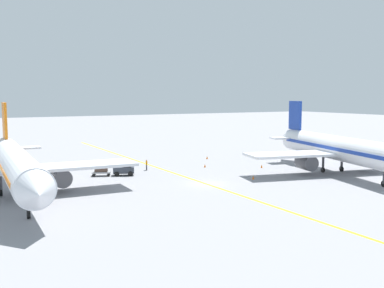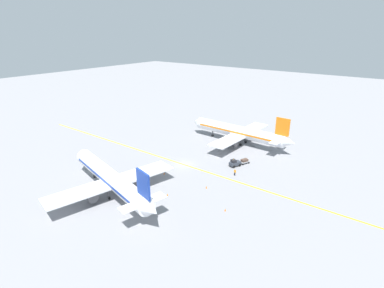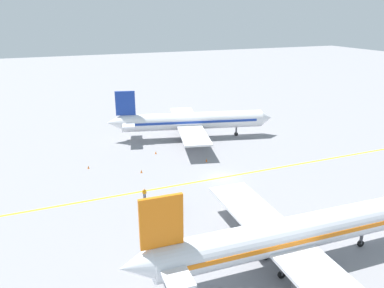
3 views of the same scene
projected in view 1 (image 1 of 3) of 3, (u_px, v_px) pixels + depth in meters
The scene contains 11 objects.
ground_plane at pixel (206, 184), 58.94m from camera, with size 400.00×400.00×0.00m, color gray.
apron_yellow_centreline at pixel (206, 184), 58.94m from camera, with size 0.40×120.00×0.01m, color yellow.
airplane_at_gate at pixel (339, 149), 66.19m from camera, with size 28.43×35.16×10.60m.
airplane_adjacent_stand at pixel (16, 165), 50.81m from camera, with size 28.18×35.50×10.60m.
baggage_tug_dark at pixel (124, 169), 65.11m from camera, with size 3.34×2.60×2.11m.
baggage_cart_trailing at pixel (101, 171), 64.68m from camera, with size 2.93×2.25×1.24m.
ground_crew_worker at pixel (147, 164), 69.63m from camera, with size 0.31×0.56×1.68m.
traffic_cone_near_nose at pixel (253, 177), 62.08m from camera, with size 0.32×0.32×0.55m, color orange.
traffic_cone_mid_apron at pixel (262, 166), 71.99m from camera, with size 0.32×0.32×0.55m, color orange.
traffic_cone_by_wingtip at pixel (207, 157), 82.04m from camera, with size 0.32×0.32×0.55m, color orange.
traffic_cone_far_edge at pixel (205, 166), 72.52m from camera, with size 0.32×0.32×0.55m, color orange.
Camera 1 is at (29.85, 49.80, 11.57)m, focal length 42.00 mm.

